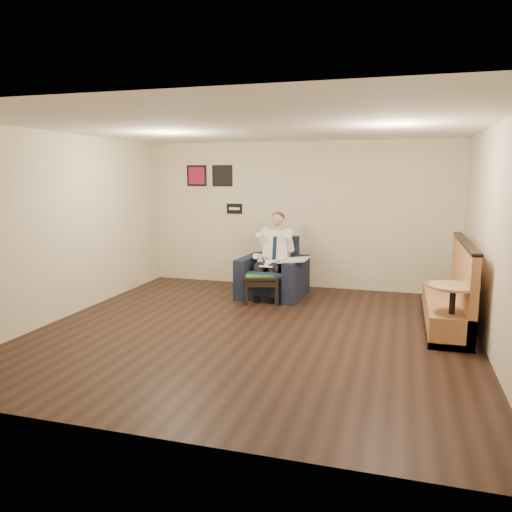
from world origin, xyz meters
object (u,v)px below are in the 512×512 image
(side_table, at_px, (261,288))
(banquette, at_px, (447,284))
(cafe_table, at_px, (452,315))
(coffee_mug, at_px, (272,271))
(armchair, at_px, (273,268))
(green_folder, at_px, (260,275))
(seated_man, at_px, (270,258))
(smartphone, at_px, (264,273))

(side_table, bearing_deg, banquette, -10.09)
(cafe_table, bearing_deg, coffee_mug, 149.95)
(armchair, xyz_separation_m, green_folder, (-0.12, -0.45, -0.05))
(seated_man, bearing_deg, cafe_table, -26.73)
(armchair, distance_m, smartphone, 0.26)
(armchair, height_order, coffee_mug, armchair)
(banquette, distance_m, cafe_table, 0.95)
(green_folder, distance_m, banquette, 3.01)
(smartphone, bearing_deg, seated_man, 49.34)
(side_table, distance_m, smartphone, 0.30)
(side_table, relative_size, cafe_table, 0.73)
(seated_man, xyz_separation_m, cafe_table, (2.86, -1.73, -0.33))
(smartphone, distance_m, cafe_table, 3.35)
(coffee_mug, distance_m, smartphone, 0.15)
(green_folder, height_order, banquette, banquette)
(coffee_mug, bearing_deg, cafe_table, -30.05)
(armchair, xyz_separation_m, side_table, (-0.09, -0.42, -0.29))
(coffee_mug, bearing_deg, banquette, -13.98)
(seated_man, distance_m, green_folder, 0.41)
(green_folder, relative_size, cafe_table, 0.60)
(side_table, distance_m, banquette, 3.01)
(seated_man, xyz_separation_m, smartphone, (-0.08, -0.11, -0.24))
(green_folder, distance_m, coffee_mug, 0.27)
(green_folder, xyz_separation_m, banquette, (2.96, -0.49, 0.13))
(seated_man, height_order, cafe_table, seated_man)
(seated_man, bearing_deg, banquette, -11.36)
(armchair, distance_m, side_table, 0.52)
(coffee_mug, xyz_separation_m, cafe_table, (2.79, -1.62, -0.13))
(seated_man, xyz_separation_m, banquette, (2.86, -0.81, -0.11))
(side_table, bearing_deg, smartphone, 88.21)
(side_table, distance_m, cafe_table, 3.28)
(side_table, bearing_deg, coffee_mug, 49.25)
(green_folder, distance_m, smartphone, 0.21)
(coffee_mug, height_order, smartphone, coffee_mug)
(armchair, relative_size, side_table, 1.88)
(seated_man, distance_m, cafe_table, 3.36)
(seated_man, height_order, side_table, seated_man)
(side_table, distance_m, coffee_mug, 0.36)
(green_folder, distance_m, cafe_table, 3.29)
(coffee_mug, bearing_deg, smartphone, 178.46)
(seated_man, distance_m, banquette, 2.97)
(armchair, relative_size, seated_man, 0.75)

